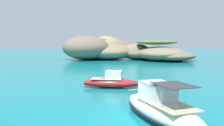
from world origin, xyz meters
The scene contains 5 objects.
ground_plane centered at (0.00, 0.00, 0.00)m, with size 400.00×400.00×0.00m, color #0F7F89.
islet_large centered at (-5.52, 63.78, 3.51)m, with size 30.42×31.15×7.90m.
islet_small centered at (12.12, 57.76, 2.32)m, with size 27.21×25.94×6.53m.
motorboat_white centered at (2.50, -0.59, 0.92)m, with size 5.82×9.59×2.88m.
motorboat_red centered at (-1.19, 11.64, 0.71)m, with size 7.33×2.89×2.11m.
Camera 1 is at (-0.83, -17.09, 5.61)m, focal length 37.40 mm.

